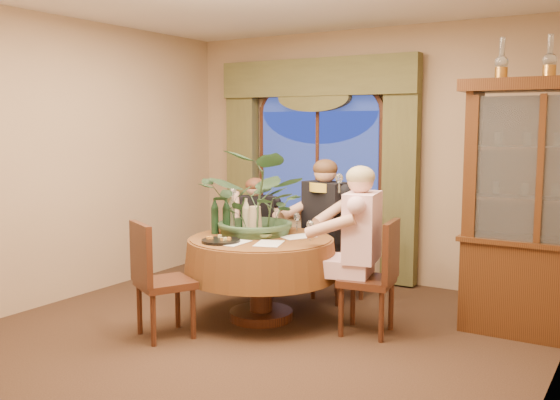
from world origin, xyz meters
The scene contains 34 objects.
floor centered at (0.00, 0.00, 0.00)m, with size 5.00×5.00×0.00m, color black.
wall_back centered at (0.00, 2.50, 1.40)m, with size 4.50×4.50×0.00m, color #9B7E5E.
wall_right centered at (2.25, 0.00, 1.40)m, with size 5.00×5.00×0.00m, color #9B7E5E.
window centered at (-0.60, 2.43, 1.30)m, with size 1.62×0.10×1.32m, color navy, non-canonical shape.
arched_transom centered at (-0.60, 2.43, 2.08)m, with size 1.60×0.06×0.44m, color navy, non-canonical shape.
drapery_left centered at (-1.63, 2.38, 1.18)m, with size 0.38×0.14×2.32m, color #474625.
drapery_right centered at (0.43, 2.38, 1.18)m, with size 0.38×0.14×2.32m, color #474625.
swag_valance centered at (-0.60, 2.35, 2.28)m, with size 2.45×0.16×0.42m, color #474625, non-canonical shape.
dining_table centered at (-0.21, 0.61, 0.38)m, with size 1.39×1.39×0.75m, color maroon.
china_cabinet centered at (2.00, 1.41, 1.06)m, with size 1.31×0.52×2.12m, color #361B0C.
oil_lamp_left centered at (1.63, 1.41, 2.29)m, with size 0.11×0.11×0.34m, color #A5722D, non-canonical shape.
oil_lamp_center centered at (2.00, 1.41, 2.29)m, with size 0.11×0.11×0.34m, color #A5722D, non-canonical shape.
chair_right centered at (0.76, 0.74, 0.48)m, with size 0.42×0.42×0.96m, color black.
chair_back_right centered at (0.09, 1.54, 0.48)m, with size 0.42×0.42×0.96m, color black.
chair_back centered at (-0.79, 1.39, 0.48)m, with size 0.42×0.42×0.96m, color black.
chair_front_left centered at (-0.63, -0.19, 0.48)m, with size 0.42×0.42×0.96m, color black.
person_pink centered at (0.69, 0.79, 0.71)m, with size 0.51×0.47×1.42m, color beige, non-canonical shape.
person_back centered at (-0.77, 1.36, 0.60)m, with size 0.43×0.40×1.21m, color black, non-canonical shape.
person_scarf centered at (0.02, 1.45, 0.71)m, with size 0.51×0.47×1.42m, color black, non-canonical shape.
stoneware_vase centered at (-0.34, 0.72, 0.88)m, with size 0.14×0.14×0.26m, color tan, non-canonical shape.
centerpiece_plant centered at (-0.31, 0.76, 1.40)m, with size 1.05×1.16×0.91m, color #314F30.
olive_bowl centered at (-0.16, 0.58, 0.77)m, with size 0.16×0.16×0.05m, color #495D2F.
cheese_platter centered at (-0.38, 0.23, 0.76)m, with size 0.33×0.33×0.02m, color black.
wine_bottle_0 centered at (-0.68, 0.55, 0.92)m, with size 0.07×0.07×0.33m, color black.
wine_bottle_1 centered at (-0.49, 0.75, 0.92)m, with size 0.07×0.07×0.33m, color black.
wine_bottle_2 centered at (-0.62, 0.73, 0.92)m, with size 0.07×0.07×0.33m, color tan.
wine_bottle_3 centered at (-0.59, 0.60, 0.92)m, with size 0.07×0.07×0.33m, color black.
wine_bottle_4 centered at (-0.42, 0.69, 0.92)m, with size 0.07×0.07×0.33m, color tan.
tasting_paper_0 centered at (0.01, 0.39, 0.75)m, with size 0.21×0.30×0.00m, color white.
tasting_paper_1 centered at (0.06, 0.79, 0.75)m, with size 0.21×0.30×0.00m, color white.
tasting_paper_2 centered at (-0.27, 0.26, 0.75)m, with size 0.21×0.30×0.00m, color white.
wine_glass_person_pink centered at (0.24, 0.70, 0.84)m, with size 0.07×0.07×0.18m, color silver, non-canonical shape.
wine_glass_person_back centered at (-0.48, 0.97, 0.84)m, with size 0.07×0.07×0.18m, color silver, non-canonical shape.
wine_glass_person_scarf centered at (-0.09, 1.05, 0.84)m, with size 0.07×0.07×0.18m, color silver, non-canonical shape.
Camera 1 is at (2.78, -3.99, 1.76)m, focal length 40.00 mm.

